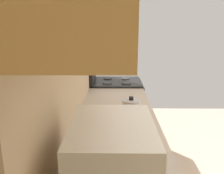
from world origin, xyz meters
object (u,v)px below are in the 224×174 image
bowl (133,130)px  kettle (131,110)px  oven_range (116,114)px  microwave (113,155)px

bowl → kettle: 0.26m
oven_range → bowl: (-1.48, -0.10, 0.47)m
microwave → kettle: bearing=-9.9°
oven_range → kettle: size_ratio=5.68×
oven_range → bowl: 1.56m
bowl → kettle: (0.25, 0.00, 0.05)m
bowl → oven_range: bearing=3.9°
microwave → kettle: size_ratio=2.59×
microwave → kettle: (0.76, -0.13, -0.07)m
microwave → bowl: bearing=-14.6°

